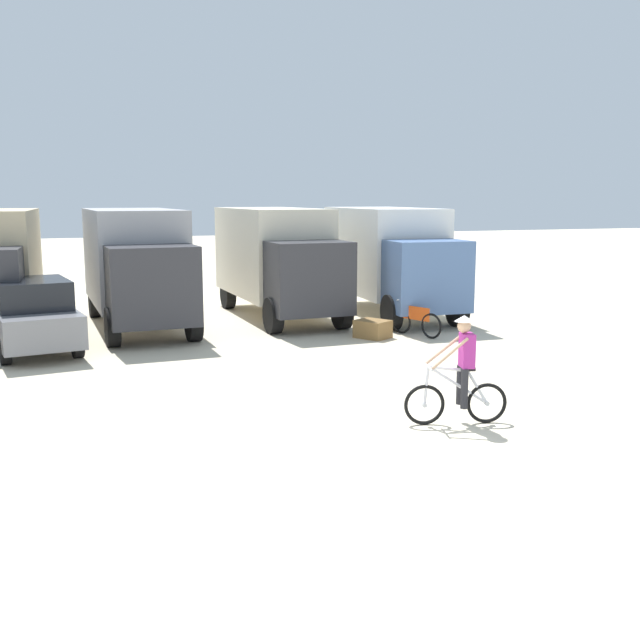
{
  "coord_description": "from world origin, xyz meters",
  "views": [
    {
      "loc": [
        -4.85,
        -10.61,
        3.72
      ],
      "look_at": [
        0.39,
        4.17,
        1.1
      ],
      "focal_mm": 41.67,
      "sensor_mm": 36.0,
      "label": 1
    }
  ],
  "objects_px": {
    "box_truck_white_box": "(390,255)",
    "sedan_parked": "(33,315)",
    "cyclist_orange_shirt": "(460,374)",
    "box_truck_cream_rv": "(277,257)",
    "bicycle_spare": "(416,321)",
    "box_truck_grey_hauler": "(137,262)",
    "supply_crate": "(373,329)"
  },
  "relations": [
    {
      "from": "bicycle_spare",
      "to": "supply_crate",
      "type": "distance_m",
      "value": 1.22
    },
    {
      "from": "box_truck_cream_rv",
      "to": "bicycle_spare",
      "type": "relative_size",
      "value": 4.21
    },
    {
      "from": "box_truck_white_box",
      "to": "supply_crate",
      "type": "xyz_separation_m",
      "value": [
        -2.13,
        -3.6,
        -1.64
      ]
    },
    {
      "from": "sedan_parked",
      "to": "supply_crate",
      "type": "distance_m",
      "value": 8.54
    },
    {
      "from": "cyclist_orange_shirt",
      "to": "bicycle_spare",
      "type": "relative_size",
      "value": 1.13
    },
    {
      "from": "box_truck_cream_rv",
      "to": "box_truck_white_box",
      "type": "distance_m",
      "value": 3.57
    },
    {
      "from": "box_truck_white_box",
      "to": "sedan_parked",
      "type": "distance_m",
      "value": 10.89
    },
    {
      "from": "box_truck_white_box",
      "to": "supply_crate",
      "type": "bearing_deg",
      "value": -120.68
    },
    {
      "from": "box_truck_cream_rv",
      "to": "bicycle_spare",
      "type": "height_order",
      "value": "box_truck_cream_rv"
    },
    {
      "from": "sedan_parked",
      "to": "cyclist_orange_shirt",
      "type": "height_order",
      "value": "cyclist_orange_shirt"
    },
    {
      "from": "box_truck_cream_rv",
      "to": "bicycle_spare",
      "type": "distance_m",
      "value": 5.28
    },
    {
      "from": "box_truck_cream_rv",
      "to": "supply_crate",
      "type": "height_order",
      "value": "box_truck_cream_rv"
    },
    {
      "from": "box_truck_white_box",
      "to": "cyclist_orange_shirt",
      "type": "height_order",
      "value": "box_truck_white_box"
    },
    {
      "from": "box_truck_cream_rv",
      "to": "box_truck_white_box",
      "type": "relative_size",
      "value": 0.99
    },
    {
      "from": "bicycle_spare",
      "to": "box_truck_grey_hauler",
      "type": "bearing_deg",
      "value": 149.98
    },
    {
      "from": "bicycle_spare",
      "to": "cyclist_orange_shirt",
      "type": "bearing_deg",
      "value": -111.61
    },
    {
      "from": "box_truck_cream_rv",
      "to": "box_truck_grey_hauler",
      "type": "bearing_deg",
      "value": -174.78
    },
    {
      "from": "cyclist_orange_shirt",
      "to": "bicycle_spare",
      "type": "height_order",
      "value": "cyclist_orange_shirt"
    },
    {
      "from": "sedan_parked",
      "to": "bicycle_spare",
      "type": "xyz_separation_m",
      "value": [
        9.63,
        -1.31,
        -0.48
      ]
    },
    {
      "from": "box_truck_white_box",
      "to": "cyclist_orange_shirt",
      "type": "bearing_deg",
      "value": -109.11
    },
    {
      "from": "box_truck_grey_hauler",
      "to": "supply_crate",
      "type": "bearing_deg",
      "value": -33.98
    },
    {
      "from": "box_truck_cream_rv",
      "to": "supply_crate",
      "type": "distance_m",
      "value": 4.73
    },
    {
      "from": "sedan_parked",
      "to": "supply_crate",
      "type": "height_order",
      "value": "sedan_parked"
    },
    {
      "from": "sedan_parked",
      "to": "box_truck_cream_rv",
      "type": "bearing_deg",
      "value": 23.45
    },
    {
      "from": "box_truck_grey_hauler",
      "to": "sedan_parked",
      "type": "relative_size",
      "value": 1.54
    },
    {
      "from": "box_truck_grey_hauler",
      "to": "box_truck_cream_rv",
      "type": "distance_m",
      "value": 4.31
    },
    {
      "from": "box_truck_white_box",
      "to": "supply_crate",
      "type": "relative_size",
      "value": 8.24
    },
    {
      "from": "box_truck_grey_hauler",
      "to": "supply_crate",
      "type": "height_order",
      "value": "box_truck_grey_hauler"
    },
    {
      "from": "sedan_parked",
      "to": "supply_crate",
      "type": "bearing_deg",
      "value": -7.84
    },
    {
      "from": "box_truck_white_box",
      "to": "bicycle_spare",
      "type": "bearing_deg",
      "value": -104.05
    },
    {
      "from": "box_truck_grey_hauler",
      "to": "cyclist_orange_shirt",
      "type": "xyz_separation_m",
      "value": [
        3.99,
        -11.25,
        -1.03
      ]
    },
    {
      "from": "sedan_parked",
      "to": "cyclist_orange_shirt",
      "type": "distance_m",
      "value": 10.92
    }
  ]
}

